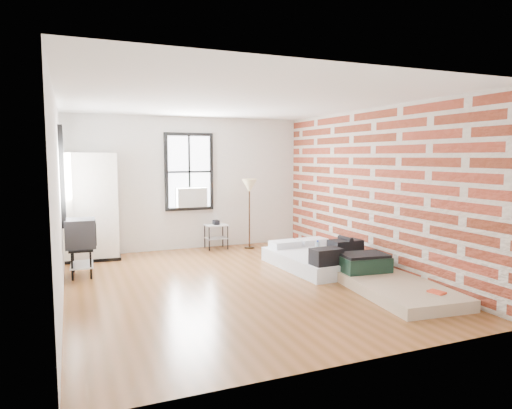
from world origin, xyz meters
name	(u,v)px	position (x,y,z in m)	size (l,w,h in m)	color
ground	(237,284)	(0.00, 0.00, 0.00)	(6.00, 6.00, 0.00)	brown
room_shell	(243,171)	(0.23, 0.36, 1.74)	(5.02, 6.02, 2.80)	silver
mattress_main	(321,258)	(1.75, 0.43, 0.17)	(1.52, 1.99, 0.61)	white
mattress_bare	(388,282)	(1.94, -1.18, 0.13)	(1.26, 2.14, 0.44)	tan
wardrobe	(91,207)	(-2.00, 2.65, 1.02)	(1.07, 0.65, 2.04)	black
side_table	(216,230)	(0.51, 2.72, 0.41)	(0.47, 0.38, 0.62)	black
floor_lamp	(249,190)	(1.20, 2.52, 1.27)	(0.32, 0.32, 1.49)	#331F11
tv_stand	(81,235)	(-2.21, 1.44, 0.68)	(0.50, 0.69, 0.95)	black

